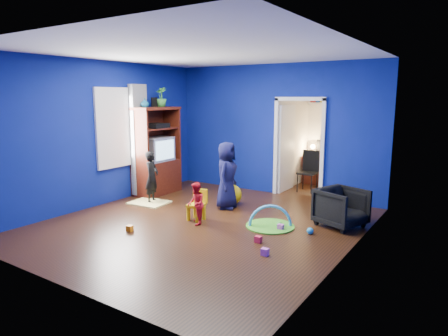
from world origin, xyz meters
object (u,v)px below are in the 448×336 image
Objects in this scene: play_mat at (270,226)px; folding_chair at (307,172)px; vase at (145,103)px; child_black at (152,177)px; child_navy at (227,175)px; kid_chair at (196,206)px; study_desk at (322,169)px; armchair at (341,208)px; toddler_red at (196,204)px; hopper_ball at (231,195)px; tv_armoire at (156,151)px; crt_tv at (157,149)px.

folding_chair reaches higher than play_mat.
child_black is at bearing -36.73° from vase.
folding_chair is (0.80, 2.20, -0.20)m from child_navy.
child_black is 1.30× the size of play_mat.
study_desk reaches higher than kid_chair.
study_desk is at bearing 45.61° from armchair.
armchair is 0.98× the size of toddler_red.
folding_chair is (0.00, -0.96, 0.09)m from study_desk.
hopper_ball is at bearing 146.62° from toddler_red.
tv_armoire is at bearing -177.37° from hopper_ball.
folding_chair is at bearing 66.39° from hopper_ball.
study_desk reaches higher than play_mat.
folding_chair is (-0.45, 2.77, 0.45)m from play_mat.
toddler_red is (-2.13, -1.28, 0.04)m from armchair.
vase is at bearing 78.43° from child_navy.
hopper_ball is at bearing 2.69° from crt_tv.
folding_chair is at bearing -90.00° from study_desk.
crt_tv reaches higher than child_black.
tv_armoire is 2.10m from hopper_ball.
armchair is 3.84m from child_black.
play_mat is at bearing -7.41° from vase.
tv_armoire is 2.23× the size of study_desk.
armchair is at bearing -3.16° from hopper_ball.
study_desk is at bearing 47.30° from crt_tv.
child_black is 1.78m from toddler_red.
toddler_red is 1.33m from play_mat.
armchair is 4.27m from crt_tv.
child_navy is 1.52m from play_mat.
child_black is 0.55× the size of tv_armoire.
tv_armoire reaches higher than toddler_red.
child_black reaches higher than kid_chair.
armchair reaches higher than kid_chair.
tv_armoire is 2.37× the size of play_mat.
tv_armoire is 2.13× the size of folding_chair.
tv_armoire is at bearing 69.88° from child_navy.
hopper_ball is at bearing -83.54° from child_black.
armchair is 3.37m from study_desk.
hopper_ball is 1.55m from play_mat.
tv_armoire is at bearing 90.00° from vase.
tv_armoire is (-2.12, 1.31, 0.61)m from toddler_red.
kid_chair reaches higher than play_mat.
play_mat is at bearing -31.99° from hopper_ball.
tv_armoire is at bearing 15.76° from child_black.
kid_chair is 4.20m from study_desk.
play_mat is at bearing -12.67° from crt_tv.
child_navy is at bearing 155.77° from play_mat.
child_navy reaches higher than play_mat.
vase is (-0.48, 0.36, 1.52)m from child_black.
vase reaches higher than child_navy.
child_black is (-3.78, -0.62, 0.21)m from armchair.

